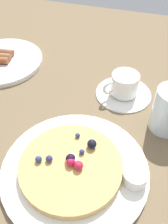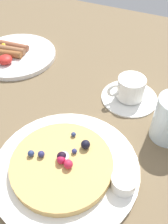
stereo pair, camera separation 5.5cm
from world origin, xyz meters
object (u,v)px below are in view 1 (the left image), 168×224
pancake_plate (75,169)px  coffee_cup (124,84)px  syrup_ramekin (135,176)px  breakfast_plate (1,61)px  coffee_saucer (123,93)px

pancake_plate → coffee_cup: 26.44cm
syrup_ramekin → breakfast_plate: bearing=147.8°
pancake_plate → syrup_ramekin: (11.68, 0.72, 2.05)cm
breakfast_plate → coffee_cup: bearing=-5.3°
coffee_saucer → breakfast_plate: bearing=174.9°
syrup_ramekin → coffee_cup: bearing=105.5°
syrup_ramekin → breakfast_plate: syrup_ramekin is taller
coffee_saucer → coffee_cup: (-0.13, -0.12, 3.30)cm
syrup_ramekin → coffee_saucer: (-6.83, 25.24, -2.20)cm
coffee_saucer → syrup_ramekin: bearing=-74.8°
breakfast_plate → coffee_saucer: 38.89cm
syrup_ramekin → breakfast_plate: (-45.57, 28.66, -1.94)cm
pancake_plate → breakfast_plate: bearing=139.1°
pancake_plate → breakfast_plate: breakfast_plate is taller
breakfast_plate → coffee_saucer: breakfast_plate is taller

